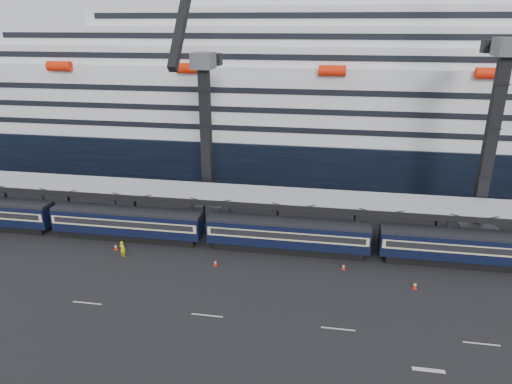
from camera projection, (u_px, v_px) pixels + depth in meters
ground at (359, 305)px, 43.85m from camera, size 260.00×260.00×0.00m
lane_markings at (462, 351)px, 37.75m from camera, size 111.00×4.27×0.02m
train at (316, 236)px, 53.04m from camera, size 133.05×3.00×4.05m
canopy at (358, 202)px, 54.94m from camera, size 130.00×6.25×5.53m
cruise_ship at (347, 100)px, 82.17m from camera, size 214.09×28.84×34.00m
crane_dark_near at (205, 132)px, 59.95m from camera, size 4.50×17.75×35.08m
crane_dark_mid at (493, 134)px, 53.07m from camera, size 4.50×18.24×39.64m
worker at (122, 249)px, 52.57m from camera, size 0.81×0.62×1.99m
traffic_cone_b at (116, 247)px, 54.41m from camera, size 0.40×0.40×0.80m
traffic_cone_c at (215, 263)px, 50.92m from camera, size 0.36×0.36×0.71m
traffic_cone_d at (343, 266)px, 50.09m from camera, size 0.37×0.37×0.74m
traffic_cone_e at (415, 285)px, 46.49m from camera, size 0.41×0.41×0.81m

